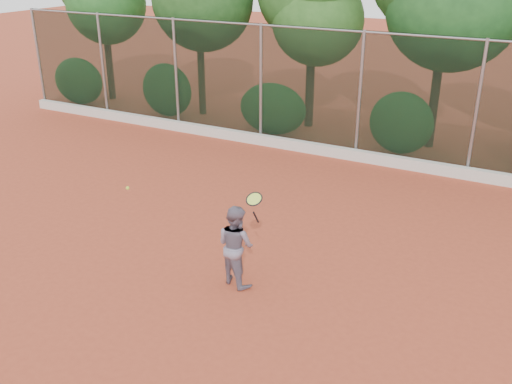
% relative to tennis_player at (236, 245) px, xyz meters
% --- Properties ---
extents(ground, '(80.00, 80.00, 0.00)m').
position_rel_tennis_player_xyz_m(ground, '(-0.22, 0.17, -0.74)').
color(ground, '#A54027').
rests_on(ground, ground).
extents(concrete_curb, '(24.00, 0.20, 0.30)m').
position_rel_tennis_player_xyz_m(concrete_curb, '(-0.22, 6.99, -0.59)').
color(concrete_curb, beige).
rests_on(concrete_curb, ground).
extents(tennis_player, '(0.86, 0.76, 1.48)m').
position_rel_tennis_player_xyz_m(tennis_player, '(0.00, 0.00, 0.00)').
color(tennis_player, slate).
rests_on(tennis_player, ground).
extents(chainlink_fence, '(24.09, 0.09, 3.50)m').
position_rel_tennis_player_xyz_m(chainlink_fence, '(-0.22, 7.17, 1.12)').
color(chainlink_fence, black).
rests_on(chainlink_fence, ground).
extents(tennis_racket, '(0.29, 0.28, 0.56)m').
position_rel_tennis_player_xyz_m(tennis_racket, '(0.45, -0.16, 1.00)').
color(tennis_racket, black).
rests_on(tennis_racket, ground).
extents(tennis_ball_in_flight, '(0.06, 0.06, 0.06)m').
position_rel_tennis_player_xyz_m(tennis_ball_in_flight, '(-1.91, -0.44, 0.86)').
color(tennis_ball_in_flight, '#C3EA35').
rests_on(tennis_ball_in_flight, ground).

